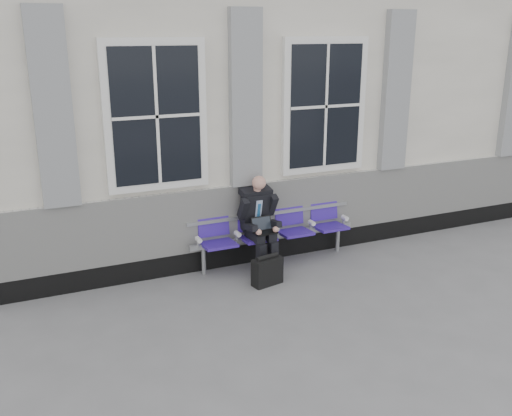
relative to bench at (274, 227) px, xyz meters
name	(u,v)px	position (x,y,z in m)	size (l,w,h in m)	color
ground	(351,291)	(0.51, -1.32, -0.55)	(70.00, 70.00, 0.00)	slate
station_building	(247,95)	(0.50, 2.15, 1.67)	(14.40, 4.40, 4.49)	silver
bench	(274,227)	(0.00, 0.00, 0.00)	(2.60, 0.47, 0.91)	#9EA0A3
businessman	(259,219)	(-0.30, -0.13, 0.20)	(0.55, 0.74, 1.38)	black
briefcase	(267,271)	(-0.42, -0.69, -0.35)	(0.45, 0.26, 0.43)	black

